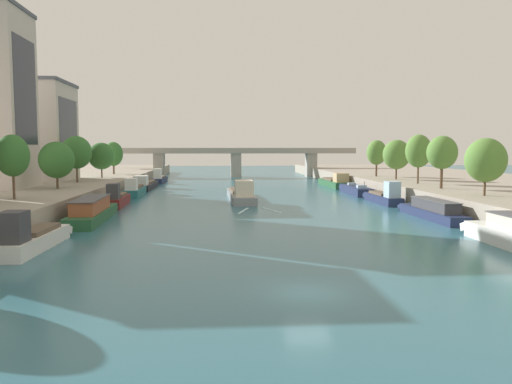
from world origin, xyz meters
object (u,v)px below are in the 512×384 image
object	(u,v)px
moored_boat_left_second	(32,238)
tree_left_midway	(76,152)
tree_right_far	(419,151)
tree_left_third	(101,156)
tree_right_past_mid	(486,160)
moored_boat_left_downstream	(160,178)
tree_right_second	(442,153)
tree_right_end_of_row	(377,153)
moored_boat_left_upstream	(145,184)
moored_boat_right_far	(335,182)
barge_midriver	(241,194)
moored_boat_right_upstream	(355,190)
moored_boat_left_gap_after	(92,211)
moored_boat_left_near	(135,190)
tree_left_second	(12,156)
tree_left_far	(57,160)
moored_boat_right_gap_after	(384,197)
bridge_far	(236,158)
moored_boat_left_midway	(117,199)
tree_right_distant	(397,155)
tree_left_distant	(113,154)
moored_boat_right_end	(432,210)

from	to	relation	value
moored_boat_left_second	tree_left_midway	bearing A→B (deg)	100.75
moored_boat_left_second	tree_right_far	xyz separation A→B (m)	(44.67, 35.07, 6.42)
moored_boat_left_second	tree_left_third	world-z (taller)	tree_left_third
tree_right_past_mid	moored_boat_left_downstream	bearing A→B (deg)	125.31
tree_right_second	tree_right_past_mid	bearing A→B (deg)	-88.07
tree_right_end_of_row	tree_right_far	bearing A→B (deg)	-89.45
moored_boat_left_upstream	tree_right_second	size ratio (longest dim) A/B	2.38
tree_right_far	moored_boat_right_far	bearing A→B (deg)	104.01
tree_left_third	moored_boat_left_upstream	bearing A→B (deg)	36.32
moored_boat_left_downstream	tree_right_past_mid	world-z (taller)	tree_right_past_mid
barge_midriver	moored_boat_left_downstream	size ratio (longest dim) A/B	1.60
moored_boat_right_upstream	tree_right_second	bearing A→B (deg)	-72.69
moored_boat_left_gap_after	moored_boat_right_upstream	xyz separation A→B (m)	(37.21, 29.70, -0.38)
moored_boat_left_near	tree_right_far	xyz separation A→B (m)	(44.11, -9.40, 6.46)
tree_left_second	tree_left_far	distance (m)	14.15
moored_boat_left_second	tree_left_far	size ratio (longest dim) A/B	1.83
tree_left_second	moored_boat_right_upstream	bearing A→B (deg)	33.90
moored_boat_left_second	moored_boat_left_upstream	size ratio (longest dim) A/B	0.69
moored_boat_left_second	tree_left_third	bearing A→B (deg)	97.27
moored_boat_left_second	moored_boat_right_gap_after	size ratio (longest dim) A/B	0.97
moored_boat_right_far	tree_left_midway	xyz separation A→B (m)	(-46.01, -19.66, 6.25)
moored_boat_left_upstream	tree_left_second	size ratio (longest dim) A/B	2.45
tree_right_end_of_row	bridge_far	world-z (taller)	tree_right_end_of_row
moored_boat_left_midway	tree_right_far	size ratio (longest dim) A/B	1.47
tree_left_second	tree_right_second	distance (m)	52.30
moored_boat_right_upstream	tree_left_far	size ratio (longest dim) A/B	2.26
moored_boat_left_upstream	tree_right_distant	bearing A→B (deg)	-17.55
moored_boat_left_downstream	moored_boat_right_upstream	world-z (taller)	moored_boat_left_downstream
tree_left_distant	tree_left_third	bearing A→B (deg)	-87.88
moored_boat_left_downstream	moored_boat_right_gap_after	bearing A→B (deg)	-51.36
moored_boat_left_midway	tree_right_second	distance (m)	44.11
moored_boat_left_second	tree_left_second	size ratio (longest dim) A/B	1.68
moored_boat_left_gap_after	moored_boat_left_midway	bearing A→B (deg)	90.35
moored_boat_left_downstream	moored_boat_left_midway	bearing A→B (deg)	-90.41
moored_boat_right_end	tree_right_far	world-z (taller)	tree_right_far
tree_left_far	tree_left_third	bearing A→B (deg)	89.63
moored_boat_left_near	bridge_far	size ratio (longest dim) A/B	0.19
barge_midriver	tree_right_end_of_row	size ratio (longest dim) A/B	2.73
moored_boat_left_gap_after	bridge_far	xyz separation A→B (m)	(18.46, 82.42, 4.03)
moored_boat_right_gap_after	moored_boat_left_midway	bearing A→B (deg)	-179.08
moored_boat_right_end	moored_boat_left_upstream	bearing A→B (deg)	130.33
moored_boat_left_second	moored_boat_right_upstream	world-z (taller)	moored_boat_left_second
tree_left_third	tree_left_far	bearing A→B (deg)	-90.37
moored_boat_left_gap_after	tree_right_second	xyz separation A→B (m)	(43.38, 9.91, 6.19)
moored_boat_right_end	tree_left_distant	bearing A→B (deg)	130.87
moored_boat_left_gap_after	tree_right_far	size ratio (longest dim) A/B	2.14
tree_right_second	bridge_far	size ratio (longest dim) A/B	0.11
moored_boat_left_near	moored_boat_left_upstream	xyz separation A→B (m)	(-0.50, 15.02, -0.12)
moored_boat_left_near	tree_left_third	distance (m)	13.55
barge_midriver	moored_boat_right_far	bearing A→B (deg)	51.75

